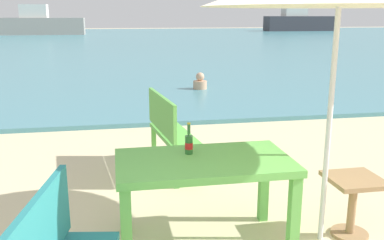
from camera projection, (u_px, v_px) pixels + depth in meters
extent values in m
cube|color=teal|center=(129.00, 40.00, 31.25)|extent=(120.00, 50.00, 0.08)
cube|color=#60B24C|center=(204.00, 162.00, 3.40)|extent=(1.40, 0.80, 0.06)
cube|color=#60B24C|center=(127.00, 233.00, 3.06)|extent=(0.08, 0.08, 0.70)
cube|color=#60B24C|center=(294.00, 218.00, 3.28)|extent=(0.08, 0.08, 0.70)
cube|color=#60B24C|center=(124.00, 195.00, 3.70)|extent=(0.08, 0.08, 0.70)
cube|color=#60B24C|center=(264.00, 185.00, 3.93)|extent=(0.08, 0.08, 0.70)
cylinder|color=#2D662D|center=(189.00, 145.00, 3.50)|extent=(0.06, 0.06, 0.16)
cone|color=#2D662D|center=(189.00, 136.00, 3.48)|extent=(0.06, 0.06, 0.03)
cylinder|color=#2D662D|center=(189.00, 129.00, 3.47)|extent=(0.03, 0.03, 0.09)
cylinder|color=red|center=(189.00, 146.00, 3.50)|extent=(0.07, 0.07, 0.05)
cylinder|color=gold|center=(189.00, 123.00, 3.46)|extent=(0.03, 0.03, 0.01)
cylinder|color=silver|center=(330.00, 109.00, 3.39)|extent=(0.04, 0.04, 2.30)
cube|color=#9E7A51|center=(355.00, 180.00, 3.60)|extent=(0.44, 0.44, 0.04)
cylinder|color=#9E7A51|center=(352.00, 209.00, 3.67)|extent=(0.07, 0.07, 0.50)
cylinder|color=#9E7A51|center=(349.00, 234.00, 3.72)|extent=(0.32, 0.32, 0.03)
cube|color=#60B24C|center=(175.00, 135.00, 5.19)|extent=(0.51, 1.24, 0.05)
cube|color=#60B24C|center=(162.00, 114.00, 5.07)|extent=(0.20, 1.19, 0.44)
cube|color=#60B24C|center=(200.00, 167.00, 4.78)|extent=(0.06, 0.06, 0.42)
cube|color=#60B24C|center=(174.00, 140.00, 5.79)|extent=(0.06, 0.06, 0.42)
cube|color=#60B24C|center=(176.00, 170.00, 4.69)|extent=(0.06, 0.06, 0.42)
cube|color=#60B24C|center=(154.00, 142.00, 5.71)|extent=(0.06, 0.06, 0.42)
cylinder|color=tan|center=(200.00, 85.00, 10.57)|extent=(0.34, 0.34, 0.20)
sphere|color=tan|center=(200.00, 77.00, 10.52)|extent=(0.21, 0.21, 0.21)
cube|color=gray|center=(43.00, 26.00, 38.88)|extent=(7.42, 2.02, 1.52)
cube|color=silver|center=(34.00, 11.00, 38.44)|extent=(2.36, 1.52, 1.18)
cube|color=#38383F|center=(300.00, 24.00, 48.03)|extent=(7.89, 2.15, 1.61)
cube|color=silver|center=(294.00, 10.00, 47.56)|extent=(2.51, 1.61, 1.26)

